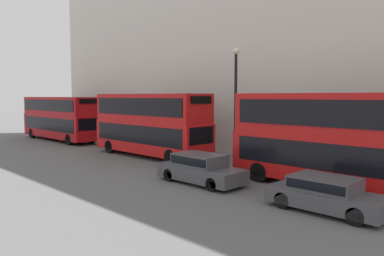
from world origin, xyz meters
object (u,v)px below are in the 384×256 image
(bus_leading, at_px, (350,138))
(car_dark_sedan, at_px, (326,193))
(car_hatchback, at_px, (200,168))
(bus_second_in_queue, at_px, (150,122))
(pedestrian, at_px, (93,132))
(bus_third_in_queue, at_px, (60,116))

(bus_leading, bearing_deg, car_dark_sedan, -170.86)
(car_dark_sedan, height_order, car_hatchback, car_hatchback)
(bus_second_in_queue, xyz_separation_m, car_dark_sedan, (-3.40, -14.68, -1.76))
(car_dark_sedan, relative_size, pedestrian, 2.47)
(bus_third_in_queue, distance_m, car_hatchback, 22.44)
(bus_second_in_queue, bearing_deg, bus_leading, -90.00)
(car_dark_sedan, distance_m, pedestrian, 26.63)
(bus_third_in_queue, xyz_separation_m, pedestrian, (2.12, -2.57, -1.53))
(bus_second_in_queue, distance_m, car_hatchback, 9.02)
(car_hatchback, relative_size, pedestrian, 2.61)
(bus_second_in_queue, distance_m, pedestrian, 11.68)
(bus_leading, height_order, bus_second_in_queue, bus_second_in_queue)
(bus_second_in_queue, xyz_separation_m, bus_third_in_queue, (0.00, 13.94, -0.12))
(pedestrian, bearing_deg, car_dark_sedan, -101.95)
(pedestrian, bearing_deg, bus_second_in_queue, -100.54)
(bus_second_in_queue, height_order, car_hatchback, bus_second_in_queue)
(bus_leading, xyz_separation_m, car_hatchback, (-3.40, 5.95, -1.69))
(bus_third_in_queue, distance_m, pedestrian, 3.66)
(bus_third_in_queue, relative_size, car_dark_sedan, 2.58)
(bus_leading, distance_m, car_dark_sedan, 3.87)
(bus_second_in_queue, relative_size, car_hatchback, 2.21)
(bus_leading, relative_size, bus_second_in_queue, 1.11)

